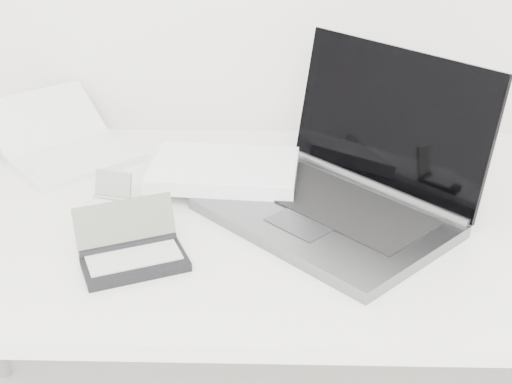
{
  "coord_description": "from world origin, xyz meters",
  "views": [
    {
      "loc": [
        -0.0,
        0.36,
        1.38
      ],
      "look_at": [
        -0.03,
        1.51,
        0.79
      ],
      "focal_mm": 50.0,
      "sensor_mm": 36.0,
      "label": 1
    }
  ],
  "objects_px": {
    "desk": "(272,232)",
    "laptop_large": "(310,183)",
    "netbook_open_white": "(67,148)",
    "palmtop_charcoal": "(132,253)"
  },
  "relations": [
    {
      "from": "desk",
      "to": "netbook_open_white",
      "type": "height_order",
      "value": "netbook_open_white"
    },
    {
      "from": "laptop_large",
      "to": "netbook_open_white",
      "type": "relative_size",
      "value": 1.67
    },
    {
      "from": "netbook_open_white",
      "to": "laptop_large",
      "type": "bearing_deg",
      "value": -63.11
    },
    {
      "from": "desk",
      "to": "laptop_large",
      "type": "distance_m",
      "value": 0.12
    },
    {
      "from": "netbook_open_white",
      "to": "desk",
      "type": "bearing_deg",
      "value": -68.68
    },
    {
      "from": "laptop_large",
      "to": "palmtop_charcoal",
      "type": "xyz_separation_m",
      "value": [
        -0.3,
        -0.21,
        -0.03
      ]
    },
    {
      "from": "palmtop_charcoal",
      "to": "laptop_large",
      "type": "bearing_deg",
      "value": 11.95
    },
    {
      "from": "desk",
      "to": "laptop_large",
      "type": "height_order",
      "value": "laptop_large"
    },
    {
      "from": "laptop_large",
      "to": "palmtop_charcoal",
      "type": "bearing_deg",
      "value": -100.13
    },
    {
      "from": "desk",
      "to": "palmtop_charcoal",
      "type": "height_order",
      "value": "palmtop_charcoal"
    }
  ]
}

